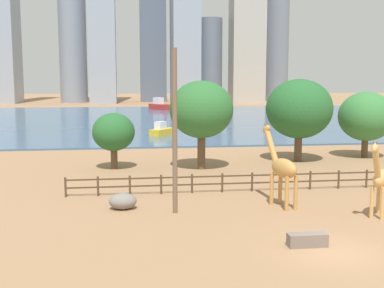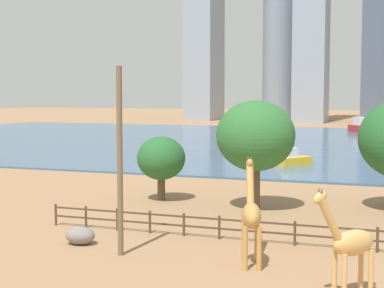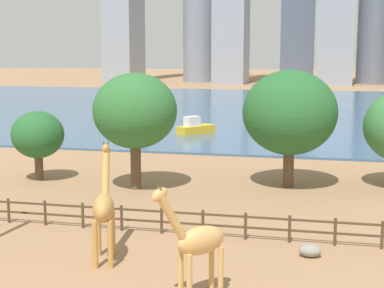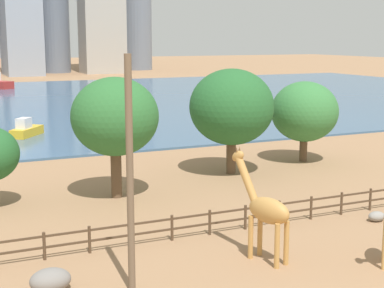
{
  "view_description": "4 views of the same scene",
  "coord_description": "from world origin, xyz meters",
  "px_view_note": "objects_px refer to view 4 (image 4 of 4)",
  "views": [
    {
      "loc": [
        -8.9,
        -19.36,
        7.47
      ],
      "look_at": [
        -3.7,
        19.55,
        2.34
      ],
      "focal_mm": 45.0,
      "sensor_mm": 36.0,
      "label": 1
    },
    {
      "loc": [
        6.48,
        -18.4,
        7.95
      ],
      "look_at": [
        -3.88,
        11.02,
        5.29
      ],
      "focal_mm": 55.0,
      "sensor_mm": 36.0,
      "label": 2
    },
    {
      "loc": [
        9.17,
        -14.84,
        8.85
      ],
      "look_at": [
        3.8,
        8.68,
        5.05
      ],
      "focal_mm": 55.0,
      "sensor_mm": 36.0,
      "label": 3
    },
    {
      "loc": [
        -13.23,
        -13.62,
        9.88
      ],
      "look_at": [
        1.97,
        19.74,
        3.22
      ],
      "focal_mm": 55.0,
      "sensor_mm": 36.0,
      "label": 4
    }
  ],
  "objects_px": {
    "tree_left_small": "(232,107)",
    "boulder_by_pole": "(377,216)",
    "giraffe_companion": "(265,209)",
    "boat_sailboat": "(26,130)",
    "tree_left_large": "(115,117)",
    "tree_center_broad": "(305,112)",
    "utility_pole": "(130,176)",
    "boulder_near_fence": "(50,280)"
  },
  "relations": [
    {
      "from": "giraffe_companion",
      "to": "utility_pole",
      "type": "xyz_separation_m",
      "value": [
        -6.46,
        -0.57,
        2.28
      ]
    },
    {
      "from": "tree_left_small",
      "to": "boulder_by_pole",
      "type": "bearing_deg",
      "value": -82.35
    },
    {
      "from": "utility_pole",
      "to": "boulder_near_fence",
      "type": "height_order",
      "value": "utility_pole"
    },
    {
      "from": "boulder_near_fence",
      "to": "tree_left_small",
      "type": "height_order",
      "value": "tree_left_small"
    },
    {
      "from": "giraffe_companion",
      "to": "tree_center_broad",
      "type": "distance_m",
      "value": 22.27
    },
    {
      "from": "giraffe_companion",
      "to": "tree_left_large",
      "type": "relative_size",
      "value": 0.66
    },
    {
      "from": "boat_sailboat",
      "to": "tree_left_small",
      "type": "bearing_deg",
      "value": -115.85
    },
    {
      "from": "utility_pole",
      "to": "tree_left_large",
      "type": "height_order",
      "value": "utility_pole"
    },
    {
      "from": "tree_left_large",
      "to": "boat_sailboat",
      "type": "distance_m",
      "value": 25.25
    },
    {
      "from": "boulder_near_fence",
      "to": "tree_center_broad",
      "type": "relative_size",
      "value": 0.25
    },
    {
      "from": "tree_left_large",
      "to": "tree_center_broad",
      "type": "height_order",
      "value": "tree_left_large"
    },
    {
      "from": "utility_pole",
      "to": "giraffe_companion",
      "type": "bearing_deg",
      "value": 5.04
    },
    {
      "from": "giraffe_companion",
      "to": "tree_center_broad",
      "type": "xyz_separation_m",
      "value": [
        14.11,
        17.15,
        1.67
      ]
    },
    {
      "from": "utility_pole",
      "to": "boat_sailboat",
      "type": "distance_m",
      "value": 38.62
    },
    {
      "from": "boulder_by_pole",
      "to": "boulder_near_fence",
      "type": "bearing_deg",
      "value": -174.48
    },
    {
      "from": "utility_pole",
      "to": "boulder_by_pole",
      "type": "relative_size",
      "value": 9.58
    },
    {
      "from": "boulder_near_fence",
      "to": "tree_left_small",
      "type": "distance_m",
      "value": 22.62
    },
    {
      "from": "tree_left_large",
      "to": "boulder_by_pole",
      "type": "bearing_deg",
      "value": -42.85
    },
    {
      "from": "giraffe_companion",
      "to": "boat_sailboat",
      "type": "height_order",
      "value": "giraffe_companion"
    },
    {
      "from": "utility_pole",
      "to": "tree_left_small",
      "type": "bearing_deg",
      "value": 51.05
    },
    {
      "from": "boulder_by_pole",
      "to": "tree_center_broad",
      "type": "xyz_separation_m",
      "value": [
        5.55,
        14.79,
        3.77
      ]
    },
    {
      "from": "utility_pole",
      "to": "boat_sailboat",
      "type": "relative_size",
      "value": 2.14
    },
    {
      "from": "boulder_near_fence",
      "to": "boat_sailboat",
      "type": "bearing_deg",
      "value": 82.41
    },
    {
      "from": "giraffe_companion",
      "to": "boulder_by_pole",
      "type": "height_order",
      "value": "giraffe_companion"
    },
    {
      "from": "boulder_by_pole",
      "to": "tree_center_broad",
      "type": "height_order",
      "value": "tree_center_broad"
    },
    {
      "from": "boat_sailboat",
      "to": "boulder_by_pole",
      "type": "bearing_deg",
      "value": -122.69
    },
    {
      "from": "boulder_by_pole",
      "to": "boat_sailboat",
      "type": "xyz_separation_m",
      "value": [
        -13.04,
        35.45,
        0.57
      ]
    },
    {
      "from": "boulder_near_fence",
      "to": "tree_left_large",
      "type": "xyz_separation_m",
      "value": [
        6.56,
        12.35,
        4.6
      ]
    },
    {
      "from": "giraffe_companion",
      "to": "tree_center_broad",
      "type": "relative_size",
      "value": 0.77
    },
    {
      "from": "tree_center_broad",
      "to": "tree_left_small",
      "type": "distance_m",
      "value": 7.53
    },
    {
      "from": "giraffe_companion",
      "to": "boulder_near_fence",
      "type": "distance_m",
      "value": 9.64
    },
    {
      "from": "giraffe_companion",
      "to": "boat_sailboat",
      "type": "distance_m",
      "value": 38.1
    },
    {
      "from": "giraffe_companion",
      "to": "tree_left_large",
      "type": "distance_m",
      "value": 13.56
    },
    {
      "from": "utility_pole",
      "to": "boat_sailboat",
      "type": "bearing_deg",
      "value": 87.04
    },
    {
      "from": "boulder_by_pole",
      "to": "utility_pole",
      "type": "bearing_deg",
      "value": -168.96
    },
    {
      "from": "tree_center_broad",
      "to": "boulder_by_pole",
      "type": "bearing_deg",
      "value": -110.56
    },
    {
      "from": "giraffe_companion",
      "to": "boulder_by_pole",
      "type": "xyz_separation_m",
      "value": [
        8.57,
        2.36,
        -2.09
      ]
    },
    {
      "from": "tree_left_large",
      "to": "tree_left_small",
      "type": "bearing_deg",
      "value": 16.28
    },
    {
      "from": "boat_sailboat",
      "to": "tree_center_broad",
      "type": "bearing_deg",
      "value": -100.91
    },
    {
      "from": "giraffe_companion",
      "to": "tree_left_small",
      "type": "distance_m",
      "value": 17.36
    },
    {
      "from": "boulder_near_fence",
      "to": "utility_pole",
      "type": "bearing_deg",
      "value": -21.84
    },
    {
      "from": "boulder_near_fence",
      "to": "tree_left_large",
      "type": "height_order",
      "value": "tree_left_large"
    }
  ]
}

